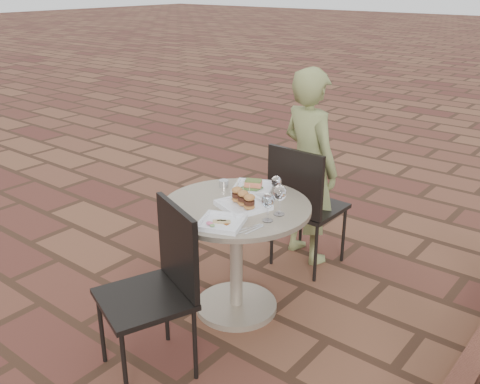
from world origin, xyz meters
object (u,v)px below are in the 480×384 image
Objects in this scene: cafe_table at (236,242)px; plate_salmon at (253,187)px; chair_far at (303,198)px; plate_tuna at (221,222)px; plate_sliders at (243,202)px; diner at (309,167)px; chair_near at (160,278)px.

plate_salmon is at bearing 104.90° from cafe_table.
cafe_table is at bearing 88.98° from chair_far.
plate_tuna is at bearing 96.23° from chair_far.
diner is at bearing 96.42° from plate_sliders.
diner is at bearing 87.73° from plate_salmon.
plate_sliders is (0.10, -0.90, 0.05)m from diner.
chair_far reaches higher than cafe_table.
plate_salmon is (-0.07, 0.26, 0.27)m from cafe_table.
diner is 4.46× the size of plate_salmon.
cafe_table is 0.29m from plate_sliders.
chair_far is at bearing 87.49° from cafe_table.
chair_near reaches higher than plate_tuna.
chair_near is 0.95m from plate_salmon.
cafe_table is 0.92m from diner.
chair_far is 2.89× the size of plate_salmon.
cafe_table is 0.97× the size of chair_far.
plate_tuna is (0.18, -0.52, -0.00)m from plate_salmon.
plate_tuna is (0.15, -1.16, 0.03)m from diner.
diner is (-0.04, 0.89, 0.23)m from cafe_table.
chair_near is 1.56m from diner.
cafe_table is at bearing -75.10° from plate_salmon.
plate_salmon reaches higher than plate_tuna.
cafe_table is 0.39m from plate_tuna.
chair_far is at bearing 77.39° from plate_salmon.
plate_salmon is (-0.10, 0.92, 0.20)m from chair_near.
diner is 4.75× the size of plate_tuna.
cafe_table is 0.71m from chair_far.
plate_tuna is (0.08, 0.39, 0.19)m from chair_near.
diner reaches higher than chair_far.
plate_sliders reaches higher than plate_salmon.
diner is (-0.07, 1.55, 0.17)m from chair_near.
chair_far is 0.50m from plate_salmon.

